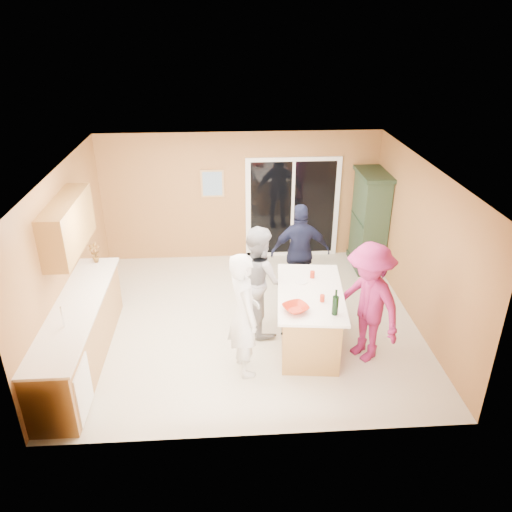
{
  "coord_description": "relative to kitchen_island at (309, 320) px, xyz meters",
  "views": [
    {
      "loc": [
        -0.32,
        -6.97,
        4.61
      ],
      "look_at": [
        0.15,
        0.1,
        1.15
      ],
      "focal_mm": 35.0,
      "sensor_mm": 36.0,
      "label": 1
    }
  ],
  "objects": [
    {
      "name": "serving_bowl",
      "position": [
        -0.29,
        -0.51,
        0.53
      ],
      "size": [
        0.45,
        0.45,
        0.08
      ],
      "primitive_type": "imported",
      "rotation": [
        0.0,
        0.0,
        0.42
      ],
      "color": "#B62B14",
      "rests_on": "kitchen_island"
    },
    {
      "name": "green_hutch",
      "position": [
        1.59,
        2.59,
        0.51
      ],
      "size": [
        0.56,
        1.06,
        1.94
      ],
      "color": "#213624",
      "rests_on": "floor"
    },
    {
      "name": "woman_grey",
      "position": [
        -0.73,
        0.49,
        0.45
      ],
      "size": [
        0.97,
        1.06,
        1.77
      ],
      "primitive_type": "imported",
      "rotation": [
        0.0,
        0.0,
        2.01
      ],
      "color": "gray",
      "rests_on": "floor"
    },
    {
      "name": "wall_back",
      "position": [
        -0.9,
        3.19,
        0.87
      ],
      "size": [
        5.5,
        0.1,
        2.6
      ],
      "primitive_type": "cube",
      "color": "tan",
      "rests_on": "ground"
    },
    {
      "name": "woman_magenta",
      "position": [
        0.76,
        -0.35,
        0.48
      ],
      "size": [
        1.17,
        1.36,
        1.83
      ],
      "primitive_type": "imported",
      "rotation": [
        0.0,
        0.0,
        -1.05
      ],
      "color": "#99215F",
      "rests_on": "floor"
    },
    {
      "name": "kitchen_island",
      "position": [
        0.0,
        0.0,
        0.0
      ],
      "size": [
        1.14,
        1.85,
        0.93
      ],
      "rotation": [
        0.0,
        0.0,
        -0.11
      ],
      "color": "#A47440",
      "rests_on": "floor"
    },
    {
      "name": "wall_left",
      "position": [
        -3.65,
        0.69,
        0.87
      ],
      "size": [
        0.1,
        5.0,
        2.6
      ],
      "primitive_type": "cube",
      "color": "tan",
      "rests_on": "ground"
    },
    {
      "name": "sliding_door",
      "position": [
        0.15,
        3.15,
        0.62
      ],
      "size": [
        1.9,
        0.07,
        2.1
      ],
      "color": "white",
      "rests_on": "floor"
    },
    {
      "name": "floor",
      "position": [
        -0.9,
        0.69,
        -0.43
      ],
      "size": [
        5.5,
        5.5,
        0.0
      ],
      "primitive_type": "plane",
      "color": "beige",
      "rests_on": "ground"
    },
    {
      "name": "white_plate",
      "position": [
        -0.09,
        0.3,
        0.5
      ],
      "size": [
        0.24,
        0.24,
        0.01
      ],
      "primitive_type": "cylinder",
      "rotation": [
        0.0,
        0.0,
        0.25
      ],
      "color": "silver",
      "rests_on": "kitchen_island"
    },
    {
      "name": "tulip_vase",
      "position": [
        -3.35,
        1.16,
        0.68
      ],
      "size": [
        0.19,
        0.14,
        0.34
      ],
      "primitive_type": "imported",
      "rotation": [
        0.0,
        0.0,
        -0.13
      ],
      "color": "red",
      "rests_on": "left_cabinet_run"
    },
    {
      "name": "woman_white",
      "position": [
        -1.0,
        -0.55,
        0.49
      ],
      "size": [
        0.59,
        0.76,
        1.84
      ],
      "primitive_type": "imported",
      "rotation": [
        0.0,
        0.0,
        1.82
      ],
      "color": "white",
      "rests_on": "floor"
    },
    {
      "name": "wall_front",
      "position": [
        -0.9,
        -1.81,
        0.87
      ],
      "size": [
        5.5,
        0.1,
        2.6
      ],
      "primitive_type": "cube",
      "color": "tan",
      "rests_on": "ground"
    },
    {
      "name": "wall_right",
      "position": [
        1.85,
        0.69,
        0.87
      ],
      "size": [
        0.1,
        5.0,
        2.6
      ],
      "primitive_type": "cube",
      "color": "tan",
      "rests_on": "ground"
    },
    {
      "name": "tumbler_far",
      "position": [
        0.12,
        -0.28,
        0.54
      ],
      "size": [
        0.09,
        0.09,
        0.1
      ],
      "primitive_type": "cylinder",
      "rotation": [
        0.0,
        0.0,
        -0.29
      ],
      "color": "#B62B14",
      "rests_on": "kitchen_island"
    },
    {
      "name": "upper_cabinets",
      "position": [
        -3.48,
        0.49,
        1.44
      ],
      "size": [
        0.35,
        1.6,
        0.75
      ],
      "primitive_type": "cube",
      "color": "#A47440",
      "rests_on": "wall_left"
    },
    {
      "name": "tumbler_near",
      "position": [
        0.1,
        0.43,
        0.54
      ],
      "size": [
        0.07,
        0.07,
        0.11
      ],
      "primitive_type": "cylinder",
      "rotation": [
        0.0,
        0.0,
        -0.01
      ],
      "color": "#B62B14",
      "rests_on": "kitchen_island"
    },
    {
      "name": "ceiling",
      "position": [
        -0.9,
        0.69,
        2.17
      ],
      "size": [
        5.5,
        5.0,
        0.1
      ],
      "primitive_type": "cube",
      "color": "white",
      "rests_on": "wall_back"
    },
    {
      "name": "woman_navy",
      "position": [
        0.06,
        1.43,
        0.44
      ],
      "size": [
        1.03,
        0.43,
        1.76
      ],
      "primitive_type": "imported",
      "rotation": [
        0.0,
        0.0,
        3.14
      ],
      "color": "#171834",
      "rests_on": "floor"
    },
    {
      "name": "wine_bottle",
      "position": [
        0.23,
        -0.62,
        0.64
      ],
      "size": [
        0.09,
        0.09,
        0.37
      ],
      "rotation": [
        0.0,
        0.0,
        -0.03
      ],
      "color": "black",
      "rests_on": "kitchen_island"
    },
    {
      "name": "framed_picture",
      "position": [
        -1.45,
        3.16,
        1.17
      ],
      "size": [
        0.46,
        0.04,
        0.56
      ],
      "color": "tan",
      "rests_on": "wall_back"
    },
    {
      "name": "left_cabinet_run",
      "position": [
        -3.35,
        -0.36,
        0.03
      ],
      "size": [
        0.65,
        3.05,
        1.24
      ],
      "color": "#A47440",
      "rests_on": "floor"
    }
  ]
}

